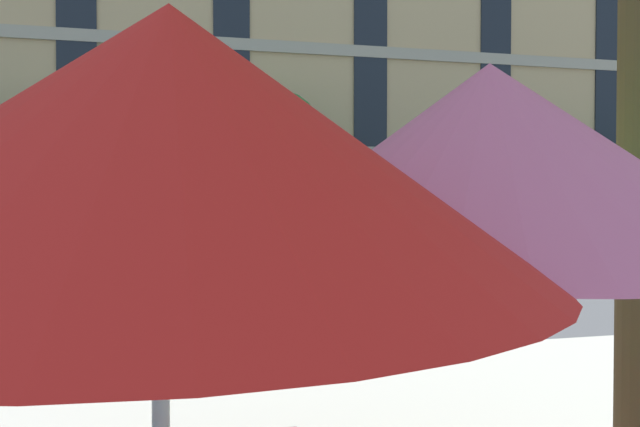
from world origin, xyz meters
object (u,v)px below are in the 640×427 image
(sedan_green, at_px, (402,231))
(patio_umbrella, at_px, (159,168))
(pickup_blue, at_px, (144,231))
(street_tree_middle, at_px, (273,144))

(sedan_green, distance_m, patio_umbrella, 14.02)
(sedan_green, height_order, patio_umbrella, patio_umbrella)
(pickup_blue, bearing_deg, street_tree_middle, 45.27)
(patio_umbrella, bearing_deg, pickup_blue, 90.64)
(sedan_green, height_order, street_tree_middle, street_tree_middle)
(pickup_blue, height_order, sedan_green, pickup_blue)
(street_tree_middle, bearing_deg, sedan_green, -55.09)
(pickup_blue, distance_m, street_tree_middle, 5.49)
(pickup_blue, relative_size, patio_umbrella, 1.43)
(pickup_blue, xyz_separation_m, street_tree_middle, (3.52, 3.55, 2.25))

